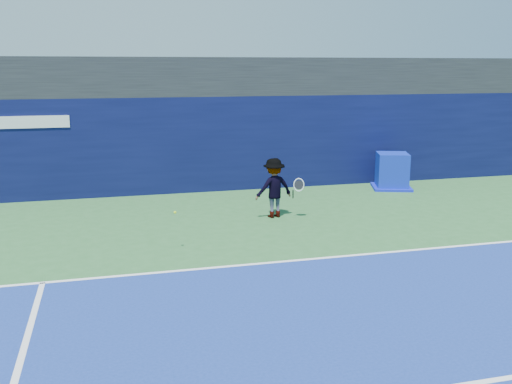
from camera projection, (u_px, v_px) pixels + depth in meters
ground at (361, 322)px, 8.92m from camera, size 80.00×80.00×0.00m
baseline at (299, 260)px, 11.75m from camera, size 24.00×0.10×0.01m
stadium_band at (219, 76)px, 19.01m from camera, size 36.00×3.00×1.20m
back_wall_assembly at (225, 143)px, 18.52m from camera, size 36.00×1.03×3.00m
equipment_cart at (392, 172)px, 18.63m from camera, size 1.54×1.54×1.17m
tennis_player at (274, 188)px, 15.01m from camera, size 1.29×0.76×1.58m
tennis_ball at (175, 212)px, 12.25m from camera, size 0.06×0.06×0.06m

